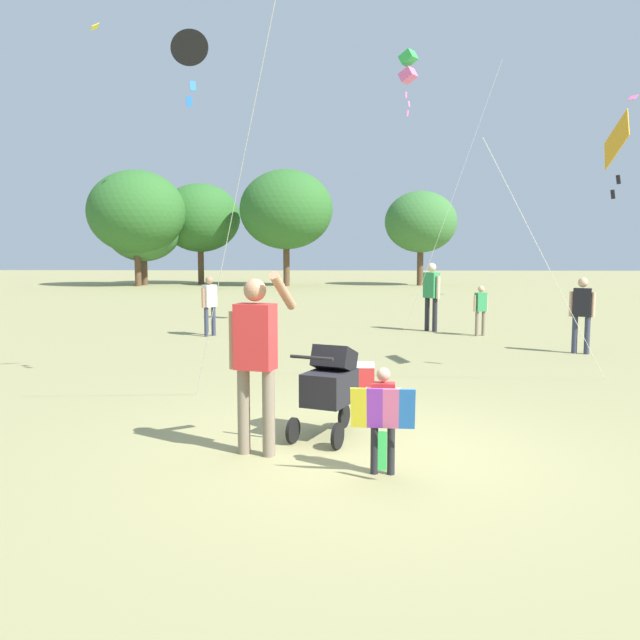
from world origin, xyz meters
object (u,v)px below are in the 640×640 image
Objects in this scene: kite_green_novelty at (614,146)px; cooler_box at (359,374)px; child_with_butterfly_kite at (383,412)px; stroller at (330,383)px; person_adult_flyer at (256,350)px; kite_orange_delta at (408,68)px; person_kid_running at (481,306)px; person_couple_left at (210,301)px; person_red_shirt at (582,309)px; kite_adult_black at (190,53)px; person_sitting_far at (431,291)px.

kite_green_novelty is 9.44× the size of cooler_box.
child_with_butterfly_kite is 1.36m from stroller.
kite_green_novelty reaches higher than stroller.
child_with_butterfly_kite is at bearing -88.52° from cooler_box.
kite_orange_delta is (2.47, 10.34, 5.41)m from person_adult_flyer.
child_with_butterfly_kite is at bearing -106.33° from person_kid_running.
person_adult_flyer is 9.55m from person_couple_left.
person_kid_running is (-0.82, 5.51, -2.93)m from kite_green_novelty.
kite_orange_delta is 7.34m from person_red_shirt.
kite_adult_black is 11.20× the size of cooler_box.
child_with_butterfly_kite is 10.47m from person_couple_left.
person_adult_flyer is 3.76m from cooler_box.
person_kid_running is at bearing 51.51° from kite_adult_black.
cooler_box is at bearing 17.89° from kite_adult_black.
kite_adult_black is 7.68m from person_couple_left.
kite_adult_black is at bearing 133.39° from stroller.
kite_orange_delta reaches higher than person_red_shirt.
kite_adult_black is at bearing -168.37° from kite_green_novelty.
child_with_butterfly_kite is 0.24× the size of kite_green_novelty.
person_sitting_far is 5.56m from person_couple_left.
person_adult_flyer is at bearing -108.06° from cooler_box.
stroller is 2.48× the size of cooler_box.
kite_adult_black reaches higher than person_couple_left.
child_with_butterfly_kite is at bearing -70.21° from person_couple_left.
stroller is 0.22× the size of kite_adult_black.
stroller is (-0.50, 1.26, 0.01)m from child_with_butterfly_kite.
cooler_box is (3.44, -5.79, -0.67)m from person_couple_left.
kite_green_novelty is at bearing -102.48° from person_red_shirt.
person_red_shirt is (4.90, 6.11, 0.29)m from stroller.
person_red_shirt is at bearing 36.37° from cooler_box.
cooler_box is at bearing 71.94° from person_adult_flyer.
kite_green_novelty reaches higher than person_sitting_far.
kite_orange_delta is at bearing 111.89° from kite_green_novelty.
person_couple_left reaches higher than child_with_butterfly_kite.
kite_adult_black is at bearing -119.44° from person_sitting_far.
cooler_box is at bearing -172.28° from kite_green_novelty.
person_couple_left is at bearing 109.79° from child_with_butterfly_kite.
kite_adult_black is (-1.20, 2.72, 3.64)m from person_adult_flyer.
kite_green_novelty is (6.22, 1.28, -1.07)m from kite_adult_black.
person_kid_running is (3.46, 8.84, 0.11)m from stroller.
person_kid_running is (-1.44, 2.72, -0.18)m from person_red_shirt.
kite_orange_delta is at bearing 154.46° from person_kid_running.
person_couple_left is 6.77m from cooler_box.
kite_orange_delta is 5.71× the size of person_kid_running.
person_sitting_far is at bearing 106.42° from kite_green_novelty.
kite_adult_black is 8.64m from kite_orange_delta.
kite_orange_delta reaches higher than kite_adult_black.
person_couple_left is (-1.11, 6.54, -3.87)m from kite_adult_black.
person_adult_flyer reaches higher than person_kid_running.
stroller is at bearing -111.39° from person_kid_running.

